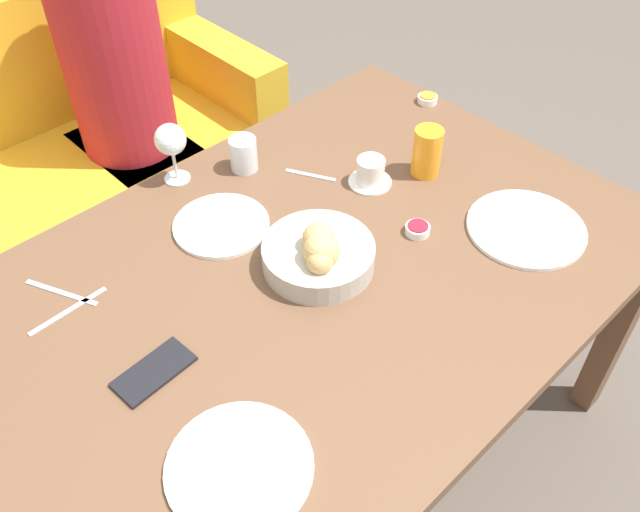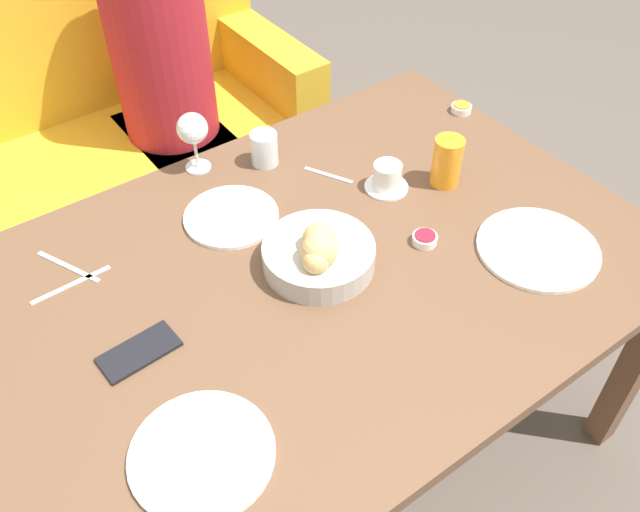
# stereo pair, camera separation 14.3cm
# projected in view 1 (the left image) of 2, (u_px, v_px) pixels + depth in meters

# --- Properties ---
(ground_plane) EXTENTS (10.00, 10.00, 0.00)m
(ground_plane) POSITION_uv_depth(u_px,v_px,m) (313.00, 443.00, 1.95)
(ground_plane) COLOR #564C44
(dining_table) EXTENTS (1.49, 1.02, 0.71)m
(dining_table) POSITION_uv_depth(u_px,v_px,m) (311.00, 295.00, 1.50)
(dining_table) COLOR brown
(dining_table) RESTS_ON ground_plane
(couch) EXTENTS (1.57, 0.70, 0.90)m
(couch) POSITION_uv_depth(u_px,v_px,m) (37.00, 190.00, 2.26)
(couch) COLOR gold
(couch) RESTS_ON ground_plane
(seated_person) EXTENTS (0.31, 0.40, 1.27)m
(seated_person) POSITION_uv_depth(u_px,v_px,m) (127.00, 114.00, 2.17)
(seated_person) COLOR #23232D
(seated_person) RESTS_ON ground_plane
(bread_basket) EXTENTS (0.24, 0.24, 0.12)m
(bread_basket) POSITION_uv_depth(u_px,v_px,m) (320.00, 254.00, 1.42)
(bread_basket) COLOR #B2ADA3
(bread_basket) RESTS_ON dining_table
(plate_near_left) EXTENTS (0.25, 0.25, 0.01)m
(plate_near_left) POSITION_uv_depth(u_px,v_px,m) (239.00, 467.00, 1.11)
(plate_near_left) COLOR white
(plate_near_left) RESTS_ON dining_table
(plate_near_right) EXTENTS (0.27, 0.27, 0.01)m
(plate_near_right) POSITION_uv_depth(u_px,v_px,m) (526.00, 228.00, 1.53)
(plate_near_right) COLOR white
(plate_near_right) RESTS_ON dining_table
(plate_far_center) EXTENTS (0.22, 0.22, 0.01)m
(plate_far_center) POSITION_uv_depth(u_px,v_px,m) (221.00, 225.00, 1.54)
(plate_far_center) COLOR white
(plate_far_center) RESTS_ON dining_table
(juice_glass) EXTENTS (0.07, 0.07, 0.12)m
(juice_glass) POSITION_uv_depth(u_px,v_px,m) (427.00, 152.00, 1.65)
(juice_glass) COLOR orange
(juice_glass) RESTS_ON dining_table
(water_tumbler) EXTENTS (0.07, 0.07, 0.09)m
(water_tumbler) POSITION_uv_depth(u_px,v_px,m) (243.00, 154.00, 1.67)
(water_tumbler) COLOR silver
(water_tumbler) RESTS_ON dining_table
(wine_glass) EXTENTS (0.08, 0.08, 0.16)m
(wine_glass) POSITION_uv_depth(u_px,v_px,m) (171.00, 141.00, 1.59)
(wine_glass) COLOR silver
(wine_glass) RESTS_ON dining_table
(coffee_cup) EXTENTS (0.11, 0.11, 0.07)m
(coffee_cup) POSITION_uv_depth(u_px,v_px,m) (370.00, 173.00, 1.64)
(coffee_cup) COLOR white
(coffee_cup) RESTS_ON dining_table
(jam_bowl_berry) EXTENTS (0.06, 0.06, 0.02)m
(jam_bowl_berry) POSITION_uv_depth(u_px,v_px,m) (418.00, 229.00, 1.52)
(jam_bowl_berry) COLOR white
(jam_bowl_berry) RESTS_ON dining_table
(jam_bowl_honey) EXTENTS (0.06, 0.06, 0.02)m
(jam_bowl_honey) POSITION_uv_depth(u_px,v_px,m) (428.00, 99.00, 1.92)
(jam_bowl_honey) COLOR white
(jam_bowl_honey) RESTS_ON dining_table
(fork_silver) EXTENTS (0.17, 0.02, 0.00)m
(fork_silver) POSITION_uv_depth(u_px,v_px,m) (68.00, 311.00, 1.36)
(fork_silver) COLOR #B7B7BC
(fork_silver) RESTS_ON dining_table
(knife_silver) EXTENTS (0.08, 0.16, 0.00)m
(knife_silver) POSITION_uv_depth(u_px,v_px,m) (61.00, 293.00, 1.40)
(knife_silver) COLOR #B7B7BC
(knife_silver) RESTS_ON dining_table
(spoon_coffee) EXTENTS (0.07, 0.12, 0.00)m
(spoon_coffee) POSITION_uv_depth(u_px,v_px,m) (311.00, 175.00, 1.68)
(spoon_coffee) COLOR #B7B7BC
(spoon_coffee) RESTS_ON dining_table
(cell_phone) EXTENTS (0.15, 0.08, 0.01)m
(cell_phone) POSITION_uv_depth(u_px,v_px,m) (154.00, 371.00, 1.25)
(cell_phone) COLOR black
(cell_phone) RESTS_ON dining_table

